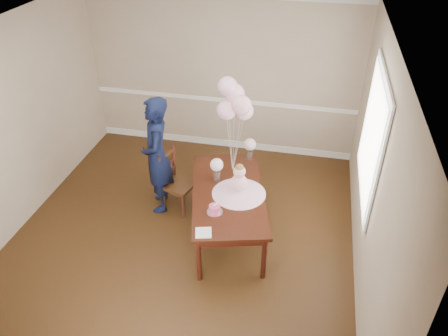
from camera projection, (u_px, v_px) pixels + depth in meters
floor at (182, 237)px, 5.90m from camera, size 4.50×5.00×0.00m
ceiling at (168, 38)px, 4.40m from camera, size 4.50×5.00×0.02m
wall_back at (222, 75)px, 7.18m from camera, size 4.50×0.02×2.70m
wall_front at (70, 332)px, 3.11m from camera, size 4.50×0.02×2.70m
wall_left at (7, 133)px, 5.55m from camera, size 0.02×5.00×2.70m
wall_right at (374, 175)px, 4.75m from camera, size 0.02×5.00×2.70m
chair_rail_trim at (222, 100)px, 7.42m from camera, size 4.50×0.02×0.07m
baseboard_trim at (222, 143)px, 7.89m from camera, size 4.50×0.02×0.12m
window_frame at (372, 137)px, 5.05m from camera, size 0.02×1.66×1.56m
window_blinds at (371, 137)px, 5.05m from camera, size 0.01×1.50×1.40m
dining_table_top at (228, 193)px, 5.63m from camera, size 1.34×1.99×0.05m
table_apron at (228, 197)px, 5.67m from camera, size 1.23×1.88×0.09m
table_leg_fl at (199, 260)px, 5.11m from camera, size 0.08×0.08×0.64m
table_leg_fr at (264, 258)px, 5.13m from camera, size 0.08×0.08×0.64m
table_leg_bl at (200, 178)px, 6.50m from camera, size 0.08×0.08×0.64m
table_leg_br at (251, 177)px, 6.53m from camera, size 0.08×0.08×0.64m
baby_skirt at (239, 191)px, 5.56m from camera, size 0.85×0.85×0.09m
baby_torso at (239, 183)px, 5.49m from camera, size 0.22×0.22×0.22m
baby_head at (239, 172)px, 5.40m from camera, size 0.15×0.15×0.15m
baby_hair at (239, 168)px, 5.37m from camera, size 0.11×0.11×0.11m
cake_platter at (215, 212)px, 5.27m from camera, size 0.24×0.24×0.01m
birthday_cake at (215, 209)px, 5.24m from camera, size 0.17×0.17×0.09m
cake_flower_a at (215, 205)px, 5.21m from camera, size 0.03×0.03×0.03m
cake_flower_b at (217, 204)px, 5.22m from camera, size 0.03×0.03×0.03m
rose_vase_near at (217, 175)px, 5.80m from camera, size 0.11×0.11×0.15m
roses_near at (217, 165)px, 5.71m from camera, size 0.17×0.17×0.17m
rose_vase_far at (250, 154)px, 6.23m from camera, size 0.11×0.11×0.15m
roses_far at (250, 145)px, 6.14m from camera, size 0.17×0.17×0.17m
napkin at (203, 233)px, 4.96m from camera, size 0.22×0.22×0.01m
balloon_weight at (233, 169)px, 6.03m from camera, size 0.04×0.04×0.02m
balloon_a at (226, 110)px, 5.53m from camera, size 0.26×0.26×0.26m
balloon_b at (241, 105)px, 5.45m from camera, size 0.26×0.26×0.26m
balloon_c at (235, 94)px, 5.51m from camera, size 0.26×0.26×0.26m
balloon_d at (228, 87)px, 5.47m from camera, size 0.26×0.26×0.26m
balloon_e at (244, 111)px, 5.62m from camera, size 0.26×0.26×0.26m
balloon_ribbon_a at (230, 145)px, 5.82m from camera, size 0.08×0.02×0.76m
balloon_ribbon_b at (237, 143)px, 5.78m from camera, size 0.10×0.03×0.85m
balloon_ribbon_c at (234, 138)px, 5.81m from camera, size 0.01×0.09×0.94m
balloon_ribbon_d at (230, 134)px, 5.79m from camera, size 0.10×0.07×1.03m
balloon_ribbon_e at (238, 145)px, 5.86m from camera, size 0.11×0.10×0.71m
dining_chair_seat at (179, 185)px, 6.20m from camera, size 0.50×0.50×0.05m
chair_leg_fl at (164, 200)px, 6.27m from camera, size 0.05×0.05×0.39m
chair_leg_fr at (183, 207)px, 6.13m from camera, size 0.05×0.05×0.39m
chair_leg_bl at (177, 188)px, 6.51m from camera, size 0.05×0.05×0.39m
chair_leg_br at (196, 194)px, 6.37m from camera, size 0.05×0.05×0.39m
chair_back_post_l at (160, 172)px, 6.01m from camera, size 0.05×0.05×0.51m
chair_back_post_r at (174, 160)px, 6.25m from camera, size 0.05×0.05×0.51m
chair_slat_low at (168, 172)px, 6.19m from camera, size 0.13×0.36×0.05m
chair_slat_mid at (167, 164)px, 6.11m from camera, size 0.13×0.36×0.05m
chair_slat_top at (166, 155)px, 6.03m from camera, size 0.13×0.36×0.05m
woman at (157, 156)px, 6.00m from camera, size 0.60×0.73×1.72m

